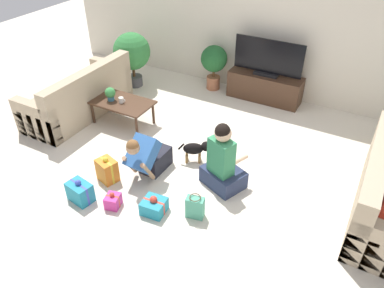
{
  "coord_description": "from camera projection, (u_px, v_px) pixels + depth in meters",
  "views": [
    {
      "loc": [
        1.94,
        -3.66,
        3.31
      ],
      "look_at": [
        -0.01,
        -0.11,
        0.45
      ],
      "focal_mm": 35.0,
      "sensor_mm": 36.0,
      "label": 1
    }
  ],
  "objects": [
    {
      "name": "ground_plane",
      "position": [
        196.0,
        166.0,
        5.29
      ],
      "size": [
        16.0,
        16.0,
        0.0
      ],
      "primitive_type": "plane",
      "color": "beige"
    },
    {
      "name": "wall_back",
      "position": [
        269.0,
        24.0,
        6.43
      ],
      "size": [
        8.4,
        0.06,
        2.6
      ],
      "color": "beige",
      "rests_on": "ground_plane"
    },
    {
      "name": "sofa_left",
      "position": [
        80.0,
        98.0,
        6.34
      ],
      "size": [
        0.82,
        1.96,
        0.85
      ],
      "rotation": [
        0.0,
        0.0,
        -1.57
      ],
      "color": "tan",
      "rests_on": "ground_plane"
    },
    {
      "name": "coffee_table",
      "position": [
        122.0,
        104.0,
        6.04
      ],
      "size": [
        1.0,
        0.59,
        0.4
      ],
      "color": "#472D1E",
      "rests_on": "ground_plane"
    },
    {
      "name": "tv_console",
      "position": [
        265.0,
        87.0,
        6.78
      ],
      "size": [
        1.32,
        0.42,
        0.49
      ],
      "color": "#472D1E",
      "rests_on": "ground_plane"
    },
    {
      "name": "tv",
      "position": [
        268.0,
        60.0,
        6.48
      ],
      "size": [
        1.23,
        0.2,
        0.64
      ],
      "color": "black",
      "rests_on": "tv_console"
    },
    {
      "name": "potted_plant_back_left",
      "position": [
        214.0,
        62.0,
        6.97
      ],
      "size": [
        0.49,
        0.49,
        0.86
      ],
      "color": "#A36042",
      "rests_on": "ground_plane"
    },
    {
      "name": "potted_plant_corner_left",
      "position": [
        132.0,
        53.0,
        7.02
      ],
      "size": [
        0.7,
        0.7,
        1.04
      ],
      "color": "#4C4C51",
      "rests_on": "ground_plane"
    },
    {
      "name": "person_kneeling",
      "position": [
        147.0,
        156.0,
        4.97
      ],
      "size": [
        0.35,
        0.75,
        0.73
      ],
      "rotation": [
        0.0,
        0.0,
        -0.02
      ],
      "color": "#23232D",
      "rests_on": "ground_plane"
    },
    {
      "name": "person_sitting",
      "position": [
        223.0,
        163.0,
        4.76
      ],
      "size": [
        0.63,
        0.6,
        0.96
      ],
      "rotation": [
        0.0,
        0.0,
        2.75
      ],
      "color": "#283351",
      "rests_on": "ground_plane"
    },
    {
      "name": "dog",
      "position": [
        197.0,
        149.0,
        5.27
      ],
      "size": [
        0.44,
        0.29,
        0.33
      ],
      "rotation": [
        0.0,
        0.0,
        2.05
      ],
      "color": "black",
      "rests_on": "ground_plane"
    },
    {
      "name": "gift_box_a",
      "position": [
        113.0,
        201.0,
        4.6
      ],
      "size": [
        0.21,
        0.22,
        0.22
      ],
      "rotation": [
        0.0,
        0.0,
        0.25
      ],
      "color": "#CC3389",
      "rests_on": "ground_plane"
    },
    {
      "name": "gift_box_b",
      "position": [
        107.0,
        170.0,
        4.97
      ],
      "size": [
        0.31,
        0.28,
        0.38
      ],
      "rotation": [
        0.0,
        0.0,
        -0.31
      ],
      "color": "orange",
      "rests_on": "ground_plane"
    },
    {
      "name": "gift_box_c",
      "position": [
        154.0,
        206.0,
        4.52
      ],
      "size": [
        0.3,
        0.29,
        0.25
      ],
      "rotation": [
        0.0,
        0.0,
        0.09
      ],
      "color": "teal",
      "rests_on": "ground_plane"
    },
    {
      "name": "gift_box_d",
      "position": [
        80.0,
        192.0,
        4.66
      ],
      "size": [
        0.34,
        0.27,
        0.32
      ],
      "rotation": [
        0.0,
        0.0,
        -0.17
      ],
      "color": "teal",
      "rests_on": "ground_plane"
    },
    {
      "name": "gift_bag_a",
      "position": [
        195.0,
        207.0,
        4.43
      ],
      "size": [
        0.23,
        0.16,
        0.31
      ],
      "rotation": [
        0.0,
        0.0,
        0.22
      ],
      "color": "#4CA384",
      "rests_on": "ground_plane"
    },
    {
      "name": "mug",
      "position": [
        121.0,
        100.0,
        5.96
      ],
      "size": [
        0.12,
        0.08,
        0.09
      ],
      "color": "silver",
      "rests_on": "coffee_table"
    },
    {
      "name": "tabletop_plant",
      "position": [
        110.0,
        93.0,
        5.98
      ],
      "size": [
        0.17,
        0.17,
        0.22
      ],
      "color": "#336B84",
      "rests_on": "coffee_table"
    }
  ]
}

